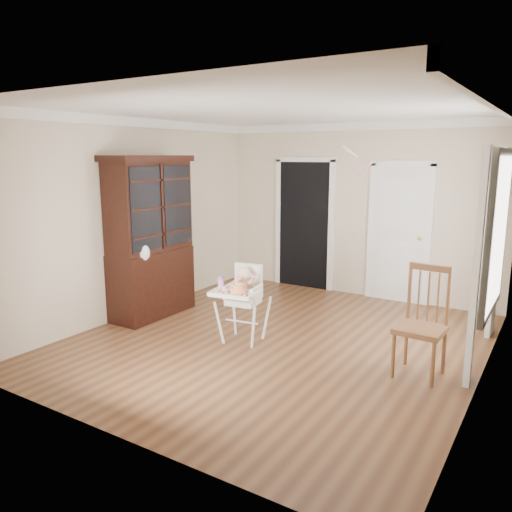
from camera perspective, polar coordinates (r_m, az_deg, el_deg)
The scene contains 16 objects.
floor at distance 6.13m, azimuth 2.41°, elevation -9.66°, with size 5.00×5.00×0.00m, color #53301C.
ceiling at distance 5.74m, azimuth 2.64°, elevation 16.38°, with size 5.00×5.00×0.00m, color white.
wall_back at distance 8.04m, azimuth 11.37°, elevation 5.10°, with size 4.50×4.50×0.00m, color beige.
wall_left at distance 7.15m, azimuth -13.41°, elevation 4.26°, with size 5.00×5.00×0.00m, color beige.
wall_right at distance 5.08m, azimuth 25.18°, elevation 0.67°, with size 5.00×5.00×0.00m, color beige.
crown_molding at distance 5.74m, azimuth 2.64°, elevation 15.78°, with size 4.50×5.00×0.12m, color white, non-canonical shape.
doorway at distance 8.41m, azimuth 5.52°, elevation 3.89°, with size 1.06×0.05×2.22m.
closet_door at distance 7.84m, azimuth 16.01°, elevation 2.33°, with size 0.96×0.09×2.13m.
window_right at distance 5.89m, azimuth 25.41°, elevation 1.36°, with size 0.13×1.84×2.30m.
high_chair at distance 5.94m, azimuth -1.50°, elevation -4.40°, with size 0.62×0.74×0.95m.
baby at distance 5.92m, azimuth -1.40°, elevation -3.18°, with size 0.28×0.21×0.39m.
cake at distance 5.71m, azimuth -2.07°, elevation -3.72°, with size 0.24×0.24×0.11m.
sippy_cup at distance 5.91m, azimuth -4.04°, elevation -2.99°, with size 0.08×0.08×0.18m.
china_cabinet at distance 6.98m, azimuth -11.99°, elevation 2.10°, with size 0.58×1.31×2.20m.
dining_chair at distance 5.34m, azimuth 18.41°, elevation -7.54°, with size 0.48×0.48×1.12m.
streamer at distance 6.27m, azimuth 10.69°, elevation 11.62°, with size 0.03×0.50×0.02m, color pink, non-canonical shape.
Camera 1 is at (2.81, -4.98, 2.20)m, focal length 35.00 mm.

